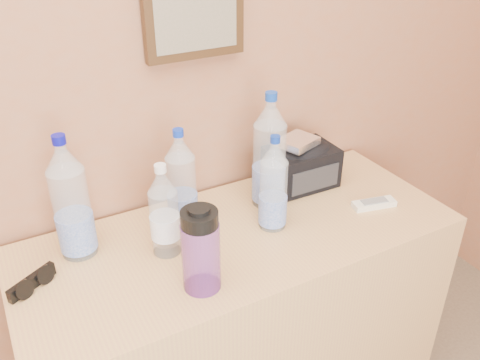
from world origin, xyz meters
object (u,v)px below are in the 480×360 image
object	(u,v)px
nalgene_bottle	(201,249)
ac_remote	(374,204)
pet_large_a	(71,204)
sunglasses	(32,282)
toiletry_bag	(301,164)
pet_large_d	(273,188)
pet_large_c	(269,157)
pet_small	(164,215)
foil_packet	(298,142)
dresser	(240,332)
pet_large_b	(182,185)

from	to	relation	value
nalgene_bottle	ac_remote	distance (m)	0.66
pet_large_a	sunglasses	size ratio (longest dim) A/B	2.60
ac_remote	toiletry_bag	world-z (taller)	toiletry_bag
pet_large_d	toiletry_bag	xyz separation A→B (m)	(0.22, 0.16, -0.05)
pet_large_a	pet_large_c	xyz separation A→B (m)	(0.60, -0.03, 0.01)
pet_small	pet_large_d	bearing A→B (deg)	-6.30
pet_small	foil_packet	distance (m)	0.54
dresser	sunglasses	distance (m)	0.72
pet_small	pet_large_a	bearing A→B (deg)	152.12
sunglasses	pet_large_b	bearing A→B (deg)	-21.66
dresser	nalgene_bottle	world-z (taller)	nalgene_bottle
toiletry_bag	foil_packet	distance (m)	0.09
pet_large_c	nalgene_bottle	distance (m)	0.45
pet_large_a	foil_packet	distance (m)	0.74
pet_large_d	ac_remote	world-z (taller)	pet_large_d
sunglasses	dresser	bearing A→B (deg)	-35.47
pet_large_d	toiletry_bag	distance (m)	0.28
ac_remote	foil_packet	size ratio (longest dim) A/B	1.18
pet_large_d	nalgene_bottle	distance (m)	0.33
pet_small	sunglasses	xyz separation A→B (m)	(-0.36, 0.02, -0.10)
dresser	nalgene_bottle	xyz separation A→B (m)	(-0.20, -0.15, 0.52)
pet_large_a	ac_remote	bearing A→B (deg)	-13.92
pet_large_b	nalgene_bottle	size ratio (longest dim) A/B	1.33
pet_large_c	sunglasses	bearing A→B (deg)	-175.37
dresser	foil_packet	world-z (taller)	foil_packet
pet_large_b	pet_large_a	bearing A→B (deg)	176.34
pet_large_b	toiletry_bag	bearing A→B (deg)	4.40
nalgene_bottle	dresser	bearing A→B (deg)	38.13
ac_remote	toiletry_bag	bearing A→B (deg)	131.10
foil_packet	sunglasses	bearing A→B (deg)	-173.12
pet_large_c	foil_packet	bearing A→B (deg)	18.48
sunglasses	ac_remote	xyz separation A→B (m)	(1.03, -0.13, -0.01)
pet_large_d	pet_large_c	bearing A→B (deg)	63.87
nalgene_bottle	ac_remote	bearing A→B (deg)	6.67
pet_large_a	pet_large_b	xyz separation A→B (m)	(0.31, -0.02, -0.02)
foil_packet	pet_large_a	bearing A→B (deg)	-178.86
dresser	ac_remote	distance (m)	0.62
pet_large_b	pet_small	xyz separation A→B (m)	(-0.09, -0.09, -0.02)
dresser	pet_large_c	size ratio (longest dim) A/B	3.48
sunglasses	foil_packet	bearing A→B (deg)	-23.83
pet_large_a	pet_large_d	bearing A→B (deg)	-15.51
pet_large_d	pet_small	bearing A→B (deg)	173.70
pet_large_a	pet_large_b	distance (m)	0.31
pet_large_a	sunglasses	distance (m)	0.22
pet_large_d	nalgene_bottle	size ratio (longest dim) A/B	1.25
nalgene_bottle	foil_packet	size ratio (longest dim) A/B	1.99
pet_large_b	toiletry_bag	size ratio (longest dim) A/B	1.40
dresser	pet_large_d	bearing A→B (deg)	-5.70
toiletry_bag	sunglasses	bearing A→B (deg)	-172.03
pet_large_c	pet_small	distance (m)	0.39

